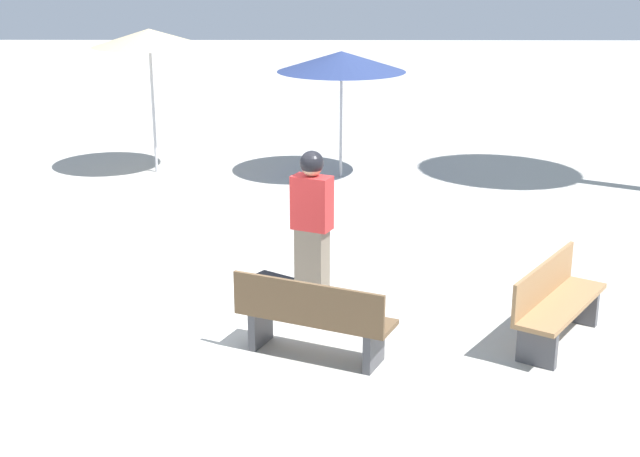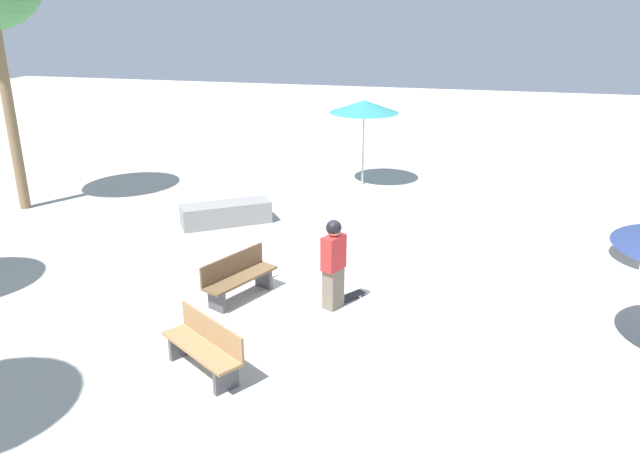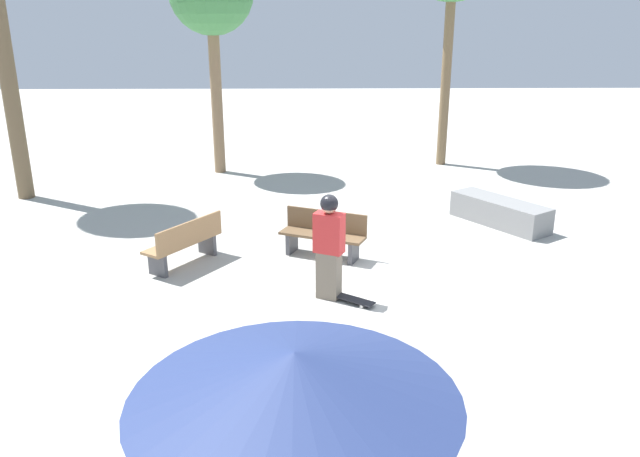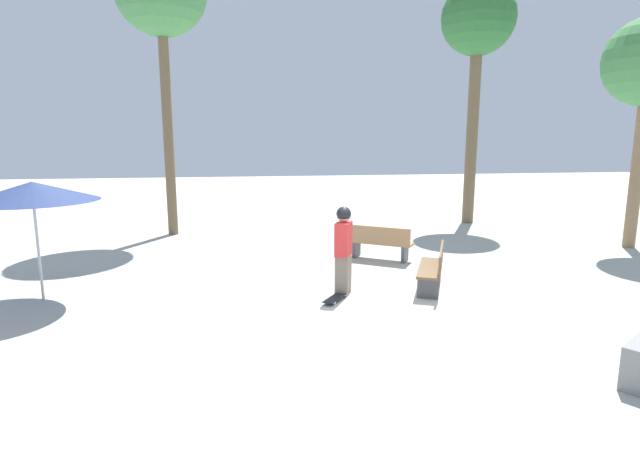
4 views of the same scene
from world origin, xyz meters
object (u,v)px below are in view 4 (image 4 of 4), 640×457
Objects in this scene: skater_main at (343,248)px; bench_near at (380,243)px; skateboard at (336,297)px; shade_umbrella_navy at (32,192)px; bench_far at (433,268)px; palm_tree_center_right at (478,25)px.

skater_main reaches higher than bench_near.
skateboard is 5.75m from shade_umbrella_navy.
bench_far reaches higher than skateboard.
palm_tree_center_right is (5.96, 7.32, 5.68)m from skater_main.
skateboard is 3.32m from bench_near.
skater_main is 0.95m from skateboard.
palm_tree_center_right is (6.15, 7.66, 6.54)m from skateboard.
skater_main is 0.76× the size of shade_umbrella_navy.
shade_umbrella_navy is at bearing 111.21° from bench_far.
skateboard is at bearing -85.65° from bench_near.
skateboard is 0.10× the size of palm_tree_center_right.
bench_near is (1.62, 2.87, 0.37)m from skateboard.
shade_umbrella_navy is (-7.37, 0.37, 1.61)m from bench_far.
skater_main is 2.94m from bench_near.
bench_far is 7.55m from shade_umbrella_navy.
skater_main is at bearing -174.21° from skateboard.
bench_far is 10.40m from palm_tree_center_right.
shade_umbrella_navy reaches higher than bench_far.
palm_tree_center_right is at bearing 30.99° from shade_umbrella_navy.
shade_umbrella_navy is at bearing -69.43° from skater_main.
bench_near is 0.96× the size of bench_far.
palm_tree_center_right reaches higher than skateboard.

